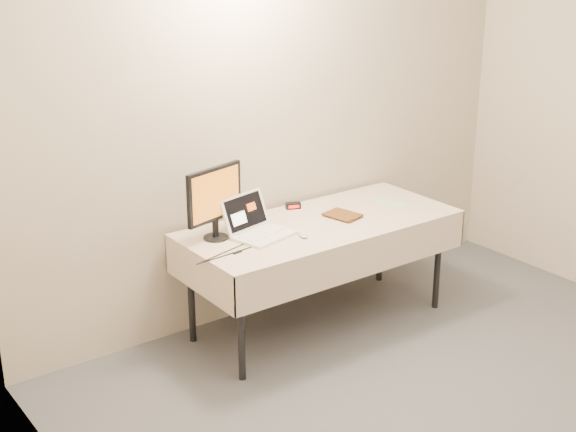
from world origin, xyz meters
TOP-DOWN VIEW (x-y plane):
  - back_wall at (0.00, 2.50)m, footprint 4.00×0.10m
  - table at (0.00, 2.05)m, footprint 1.86×0.81m
  - laptop at (-0.47, 2.10)m, footprint 0.43×0.41m
  - monitor at (-0.71, 2.20)m, footprint 0.44×0.19m
  - book at (0.10, 2.02)m, footprint 0.17×0.06m
  - alarm_clock at (0.01, 2.36)m, footprint 0.11×0.08m
  - clicker at (-0.26, 1.90)m, footprint 0.06×0.10m
  - paper_form at (0.63, 2.07)m, footprint 0.16×0.27m
  - usb_dongle at (-0.73, 1.92)m, footprint 0.06×0.03m

SIDE VIEW (x-z plane):
  - table at x=0.00m, z-range 0.31..1.05m
  - paper_form at x=0.63m, z-range 0.74..0.74m
  - usb_dongle at x=-0.73m, z-range 0.74..0.75m
  - clicker at x=-0.26m, z-range 0.74..0.76m
  - alarm_clock at x=0.01m, z-range 0.74..0.78m
  - laptop at x=-0.47m, z-range 0.68..0.92m
  - book at x=0.10m, z-range 0.74..0.97m
  - monitor at x=-0.71m, z-range 0.78..1.23m
  - back_wall at x=0.00m, z-range 0.00..2.70m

